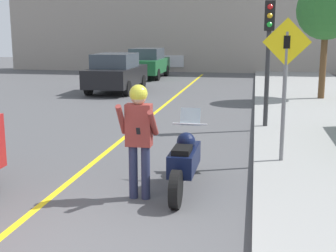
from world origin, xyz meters
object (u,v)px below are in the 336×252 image
object	(u,v)px
street_tree	(327,11)
traffic_light	(269,39)
person_biker	(139,129)
parked_car_silver	(175,57)
motorcycle	(185,161)
crossing_sign	(285,76)
parked_car_black	(116,72)
parked_car_green	(147,63)

from	to	relation	value
street_tree	traffic_light	bearing A→B (deg)	-110.63
person_biker	parked_car_silver	bearing A→B (deg)	98.33
traffic_light	parked_car_silver	bearing A→B (deg)	106.39
street_tree	parked_car_silver	size ratio (longest dim) A/B	1.04
motorcycle	crossing_sign	world-z (taller)	crossing_sign
traffic_light	person_biker	bearing A→B (deg)	-109.96
parked_car_black	parked_car_silver	bearing A→B (deg)	87.74
person_biker	street_tree	bearing A→B (deg)	69.70
traffic_light	parked_car_black	xyz separation A→B (m)	(-6.26, 7.08, -1.56)
street_tree	parked_car_green	bearing A→B (deg)	138.16
motorcycle	parked_car_black	bearing A→B (deg)	111.64
traffic_light	parked_car_black	bearing A→B (deg)	131.49
parked_car_black	parked_car_green	size ratio (longest dim) A/B	1.00
person_biker	parked_car_silver	size ratio (longest dim) A/B	0.43
parked_car_silver	person_biker	bearing A→B (deg)	-81.67
person_biker	parked_car_black	world-z (taller)	person_biker
motorcycle	parked_car_black	distance (m)	13.10
parked_car_black	traffic_light	bearing A→B (deg)	-48.51
street_tree	parked_car_silver	world-z (taller)	street_tree
motorcycle	traffic_light	bearing A→B (deg)	74.34
crossing_sign	parked_car_silver	xyz separation A→B (m)	(-6.01, 23.02, -0.92)
person_biker	parked_car_green	distance (m)	19.56
parked_car_black	street_tree	bearing A→B (deg)	-8.65
crossing_sign	street_tree	distance (m)	9.54
person_biker	crossing_sign	xyz separation A→B (m)	(2.31, 2.27, 0.64)
traffic_light	parked_car_black	distance (m)	9.58
crossing_sign	street_tree	world-z (taller)	street_tree
street_tree	parked_car_green	xyz separation A→B (m)	(-8.50, 7.61, -2.50)
street_tree	parked_car_silver	bearing A→B (deg)	119.91
crossing_sign	traffic_light	distance (m)	3.48
motorcycle	parked_car_silver	size ratio (longest dim) A/B	0.56
person_biker	parked_car_silver	distance (m)	25.56
motorcycle	street_tree	xyz separation A→B (m)	(3.61, 10.89, 2.86)
traffic_light	parked_car_black	size ratio (longest dim) A/B	0.78
person_biker	parked_car_black	distance (m)	13.43
person_biker	crossing_sign	distance (m)	3.30
traffic_light	parked_car_silver	world-z (taller)	traffic_light
crossing_sign	parked_car_silver	world-z (taller)	crossing_sign
street_tree	parked_car_green	distance (m)	11.68
motorcycle	parked_car_green	bearing A→B (deg)	104.81
traffic_light	parked_car_green	distance (m)	14.90
person_biker	street_tree	size ratio (longest dim) A/B	0.42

